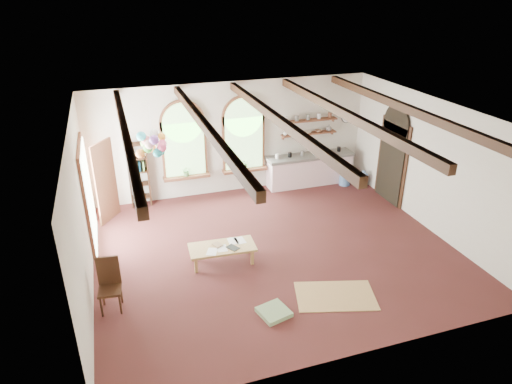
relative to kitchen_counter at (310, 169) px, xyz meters
name	(u,v)px	position (x,y,z in m)	size (l,w,h in m)	color
floor	(275,249)	(-2.30, -3.20, -0.48)	(8.00, 8.00, 0.00)	#4C1F1F
ceiling_beams	(277,119)	(-2.30, -3.20, 2.62)	(6.20, 6.80, 0.18)	#391F12
window_left	(184,143)	(-3.70, 0.23, 1.16)	(1.30, 0.28, 2.20)	brown
window_right	(244,137)	(-2.00, 0.23, 1.16)	(1.30, 0.28, 2.20)	brown
left_doorway	(88,196)	(-6.25, -1.40, 0.67)	(0.10, 1.90, 2.50)	brown
right_doorway	(391,163)	(1.65, -1.70, 0.62)	(0.10, 1.30, 2.40)	black
kitchen_counter	(310,169)	(0.00, 0.00, 0.00)	(2.68, 0.62, 0.94)	beige
wall_shelf_lower	(309,133)	(0.00, 0.18, 1.07)	(1.70, 0.24, 0.04)	brown
wall_shelf_upper	(310,120)	(0.00, 0.18, 1.47)	(1.70, 0.24, 0.04)	brown
wall_clock	(346,118)	(1.25, 0.25, 1.42)	(0.32, 0.32, 0.04)	black
bookshelf	(139,175)	(-5.00, 0.12, 0.42)	(0.53, 0.32, 1.80)	#391F12
coffee_table	(222,248)	(-3.58, -3.34, -0.12)	(1.47, 0.74, 0.41)	tan
side_chair	(111,295)	(-5.95, -4.21, -0.17)	(0.46, 0.46, 1.05)	#391F12
floor_mat	(335,296)	(-1.76, -5.20, -0.47)	(1.54, 0.95, 0.02)	tan
floor_cushion	(274,312)	(-3.10, -5.32, -0.43)	(0.52, 0.52, 0.09)	gray
water_jug_a	(363,180)	(1.45, -0.70, -0.25)	(0.27, 0.27, 0.52)	#547BB4
water_jug_b	(345,176)	(1.00, -0.40, -0.20)	(0.33, 0.33, 0.63)	#547BB4
balloon_cluster	(152,144)	(-4.70, -1.71, 1.86)	(0.73, 0.78, 1.14)	white
table_book	(214,246)	(-3.74, -3.30, -0.06)	(0.17, 0.24, 0.02)	olive
tablet	(233,248)	(-3.37, -3.48, -0.06)	(0.19, 0.27, 0.01)	black
potted_plant_left	(187,171)	(-3.70, 0.12, 0.37)	(0.27, 0.23, 0.30)	#598C4C
potted_plant_right	(245,164)	(-2.00, 0.12, 0.37)	(0.27, 0.23, 0.30)	#598C4C
shelf_cup_a	(285,134)	(-0.75, 0.18, 1.14)	(0.12, 0.10, 0.10)	white
shelf_cup_b	(296,133)	(-0.40, 0.18, 1.14)	(0.10, 0.10, 0.09)	beige
shelf_bowl_a	(307,132)	(-0.05, 0.18, 1.12)	(0.22, 0.22, 0.05)	beige
shelf_bowl_b	(318,131)	(0.30, 0.18, 1.12)	(0.20, 0.20, 0.06)	#8C664C
shelf_vase	(329,128)	(0.65, 0.18, 1.19)	(0.18, 0.18, 0.19)	slate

